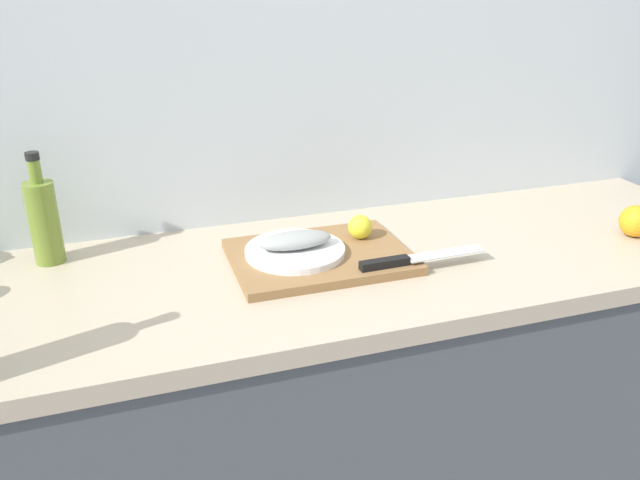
{
  "coord_description": "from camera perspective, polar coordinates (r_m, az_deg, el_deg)",
  "views": [
    {
      "loc": [
        -0.47,
        -1.19,
        1.51
      ],
      "look_at": [
        -0.07,
        0.02,
        0.95
      ],
      "focal_mm": 35.74,
      "sensor_mm": 36.0,
      "label": 1
    }
  ],
  "objects": [
    {
      "name": "white_plate",
      "position": [
        1.4,
        -2.25,
        -0.97
      ],
      "size": [
        0.22,
        0.22,
        0.01
      ],
      "primitive_type": "cylinder",
      "color": "white",
      "rests_on": "cutting_board"
    },
    {
      "name": "fish_fillet",
      "position": [
        1.39,
        -2.26,
        -0.01
      ],
      "size": [
        0.17,
        0.07,
        0.04
      ],
      "primitive_type": "ellipsoid",
      "color": "#999E99",
      "rests_on": "white_plate"
    },
    {
      "name": "cutting_board",
      "position": [
        1.41,
        0.0,
        -1.49
      ],
      "size": [
        0.39,
        0.29,
        0.02
      ],
      "primitive_type": "cube",
      "color": "olive",
      "rests_on": "kitchen_counter"
    },
    {
      "name": "kitchen_counter",
      "position": [
        1.66,
        2.64,
        -16.03
      ],
      "size": [
        2.0,
        0.6,
        0.9
      ],
      "color": "#4C5159",
      "rests_on": "ground_plane"
    },
    {
      "name": "olive_oil_bottle",
      "position": [
        1.5,
        -23.49,
        1.67
      ],
      "size": [
        0.06,
        0.06,
        0.25
      ],
      "color": "olive",
      "rests_on": "kitchen_counter"
    },
    {
      "name": "chef_knife",
      "position": [
        1.37,
        7.82,
        -1.75
      ],
      "size": [
        0.29,
        0.04,
        0.02
      ],
      "rotation": [
        0.0,
        0.0,
        0.02
      ],
      "color": "silver",
      "rests_on": "cutting_board"
    },
    {
      "name": "orange_1",
      "position": [
        1.71,
        26.43,
        1.52
      ],
      "size": [
        0.08,
        0.08,
        0.08
      ],
      "primitive_type": "sphere",
      "color": "orange",
      "rests_on": "kitchen_counter"
    },
    {
      "name": "lemon_0",
      "position": [
        1.48,
        3.61,
        1.19
      ],
      "size": [
        0.06,
        0.06,
        0.06
      ],
      "primitive_type": "sphere",
      "color": "yellow",
      "rests_on": "cutting_board"
    },
    {
      "name": "back_wall",
      "position": [
        1.61,
        -1.04,
        14.3
      ],
      "size": [
        3.2,
        0.05,
        2.5
      ],
      "primitive_type": "cube",
      "color": "silver",
      "rests_on": "ground_plane"
    }
  ]
}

